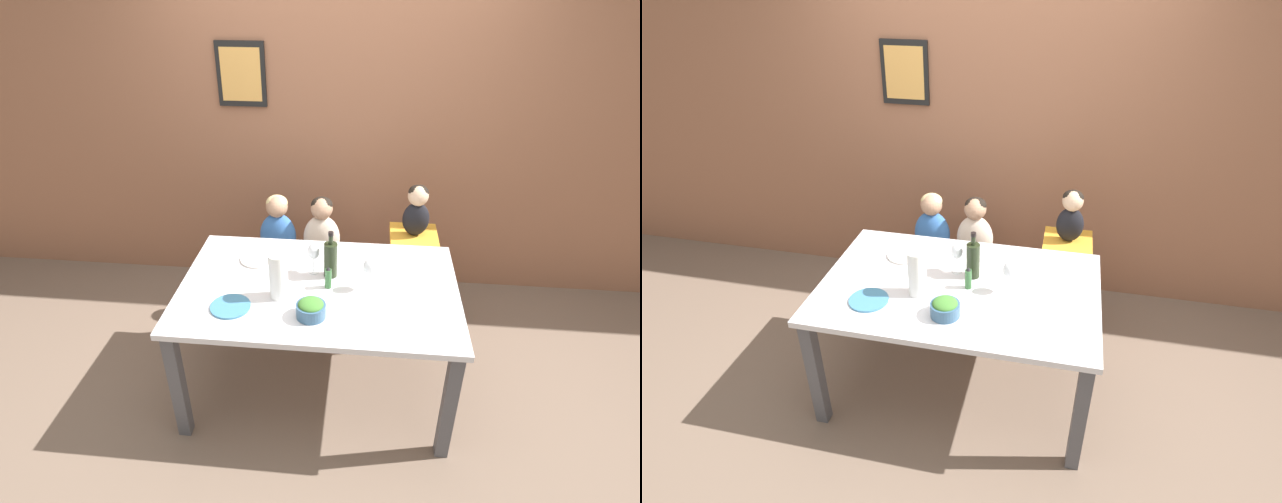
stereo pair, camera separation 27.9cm
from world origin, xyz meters
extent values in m
plane|color=#705B4C|center=(0.00, 0.00, 0.00)|extent=(14.00, 14.00, 0.00)
cube|color=#8E5B42|center=(0.00, 1.28, 1.35)|extent=(10.00, 0.06, 2.70)
cube|color=black|center=(-0.67, 1.24, 1.65)|extent=(0.34, 0.02, 0.44)
cube|color=gold|center=(-0.67, 1.23, 1.65)|extent=(0.28, 0.00, 0.36)
cube|color=silver|center=(0.00, 0.00, 0.75)|extent=(1.57, 1.02, 0.03)
cube|color=#4C4C51|center=(-0.72, -0.45, 0.36)|extent=(0.07, 0.07, 0.73)
cube|color=#4C4C51|center=(0.72, -0.45, 0.36)|extent=(0.07, 0.07, 0.73)
cube|color=#4C4C51|center=(-0.72, 0.45, 0.36)|extent=(0.07, 0.07, 0.73)
cube|color=#4C4C51|center=(0.72, 0.45, 0.36)|extent=(0.07, 0.07, 0.73)
cylinder|color=silver|center=(-0.51, 0.62, 0.21)|extent=(0.04, 0.04, 0.42)
cylinder|color=silver|center=(-0.23, 0.62, 0.21)|extent=(0.04, 0.04, 0.42)
cylinder|color=silver|center=(-0.51, 0.90, 0.21)|extent=(0.04, 0.04, 0.42)
cylinder|color=silver|center=(-0.23, 0.90, 0.21)|extent=(0.04, 0.04, 0.42)
cube|color=silver|center=(-0.37, 0.76, 0.44)|extent=(0.38, 0.42, 0.05)
cylinder|color=silver|center=(-0.20, 0.62, 0.21)|extent=(0.04, 0.04, 0.42)
cylinder|color=silver|center=(0.09, 0.62, 0.21)|extent=(0.04, 0.04, 0.42)
cylinder|color=silver|center=(-0.20, 0.90, 0.21)|extent=(0.04, 0.04, 0.42)
cylinder|color=silver|center=(0.09, 0.90, 0.21)|extent=(0.04, 0.04, 0.42)
cube|color=silver|center=(-0.06, 0.76, 0.44)|extent=(0.38, 0.42, 0.05)
cylinder|color=silver|center=(0.46, 0.64, 0.33)|extent=(0.04, 0.04, 0.66)
cylinder|color=silver|center=(0.71, 0.64, 0.33)|extent=(0.04, 0.04, 0.66)
cylinder|color=silver|center=(0.46, 0.88, 0.33)|extent=(0.04, 0.04, 0.66)
cylinder|color=silver|center=(0.71, 0.88, 0.33)|extent=(0.04, 0.04, 0.66)
cube|color=gold|center=(0.59, 0.76, 0.68)|extent=(0.33, 0.35, 0.05)
ellipsoid|color=#3366B2|center=(-0.37, 0.76, 0.64)|extent=(0.26, 0.16, 0.35)
sphere|color=tan|center=(-0.37, 0.76, 0.88)|extent=(0.15, 0.15, 0.15)
ellipsoid|color=#DBC684|center=(-0.37, 0.77, 0.90)|extent=(0.15, 0.15, 0.11)
ellipsoid|color=beige|center=(-0.06, 0.76, 0.64)|extent=(0.26, 0.16, 0.35)
sphere|color=tan|center=(-0.06, 0.76, 0.88)|extent=(0.15, 0.15, 0.15)
ellipsoid|color=black|center=(-0.06, 0.77, 0.90)|extent=(0.15, 0.15, 0.11)
ellipsoid|color=black|center=(0.59, 0.76, 0.83)|extent=(0.18, 0.11, 0.24)
sphere|color=#D6AD89|center=(0.59, 0.76, 1.00)|extent=(0.14, 0.14, 0.14)
ellipsoid|color=black|center=(0.59, 0.77, 1.02)|extent=(0.14, 0.13, 0.10)
cylinder|color=#232D19|center=(0.06, 0.11, 0.87)|extent=(0.08, 0.08, 0.21)
cylinder|color=#232D19|center=(0.06, 0.11, 1.01)|extent=(0.03, 0.03, 0.08)
cylinder|color=black|center=(0.06, 0.11, 1.04)|extent=(0.03, 0.03, 0.02)
cylinder|color=white|center=(-0.20, -0.12, 0.90)|extent=(0.10, 0.10, 0.27)
cylinder|color=white|center=(0.28, 0.00, 0.77)|extent=(0.06, 0.06, 0.00)
cylinder|color=white|center=(0.28, 0.00, 0.81)|extent=(0.01, 0.01, 0.09)
ellipsoid|color=white|center=(0.28, 0.00, 0.91)|extent=(0.07, 0.07, 0.10)
cylinder|color=white|center=(-0.04, 0.14, 0.77)|extent=(0.06, 0.06, 0.00)
cylinder|color=white|center=(-0.04, 0.14, 0.81)|extent=(0.01, 0.01, 0.09)
ellipsoid|color=white|center=(-0.04, 0.14, 0.91)|extent=(0.07, 0.07, 0.10)
cylinder|color=#335675|center=(-0.01, -0.28, 0.80)|extent=(0.16, 0.16, 0.07)
ellipsoid|color=#3D752D|center=(-0.01, -0.28, 0.84)|extent=(0.13, 0.13, 0.05)
cylinder|color=teal|center=(-0.45, -0.25, 0.77)|extent=(0.22, 0.22, 0.01)
cylinder|color=silver|center=(-0.40, 0.24, 0.77)|extent=(0.22, 0.22, 0.01)
cylinder|color=#336633|center=(0.05, -0.01, 0.82)|extent=(0.04, 0.04, 0.12)
cone|color=black|center=(0.05, -0.01, 0.89)|extent=(0.03, 0.03, 0.02)
camera|label=1|loc=(0.24, -2.30, 2.39)|focal=28.00mm
camera|label=2|loc=(0.51, -2.26, 2.39)|focal=28.00mm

